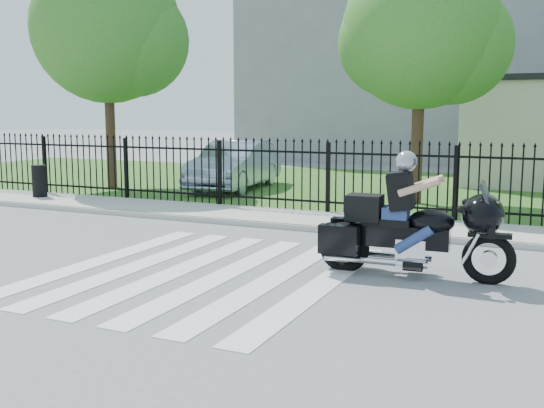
% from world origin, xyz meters
% --- Properties ---
extents(ground, '(120.00, 120.00, 0.00)m').
position_xyz_m(ground, '(0.00, 0.00, 0.00)').
color(ground, slate).
rests_on(ground, ground).
extents(crosswalk, '(5.00, 5.50, 0.01)m').
position_xyz_m(crosswalk, '(0.00, 0.00, 0.01)').
color(crosswalk, silver).
rests_on(crosswalk, ground).
extents(sidewalk, '(40.00, 2.00, 0.12)m').
position_xyz_m(sidewalk, '(0.00, 5.00, 0.06)').
color(sidewalk, '#ADAAA3').
rests_on(sidewalk, ground).
extents(curb, '(40.00, 0.12, 0.12)m').
position_xyz_m(curb, '(0.00, 4.00, 0.06)').
color(curb, '#ADAAA3').
rests_on(curb, ground).
extents(grass_strip, '(40.00, 12.00, 0.02)m').
position_xyz_m(grass_strip, '(0.00, 12.00, 0.01)').
color(grass_strip, '#2E591E').
rests_on(grass_strip, ground).
extents(iron_fence, '(26.00, 0.04, 1.80)m').
position_xyz_m(iron_fence, '(0.00, 6.00, 0.90)').
color(iron_fence, black).
rests_on(iron_fence, ground).
extents(tree_left, '(4.80, 4.80, 7.58)m').
position_xyz_m(tree_left, '(-8.50, 8.50, 5.17)').
color(tree_left, '#382316').
rests_on(tree_left, ground).
extents(tree_mid, '(4.20, 4.20, 6.78)m').
position_xyz_m(tree_mid, '(1.50, 9.00, 4.67)').
color(tree_mid, '#382316').
rests_on(tree_mid, ground).
extents(building_tall, '(15.00, 10.00, 12.00)m').
position_xyz_m(building_tall, '(-3.00, 26.00, 6.00)').
color(building_tall, gray).
rests_on(building_tall, ground).
extents(motorcycle_rider, '(3.03, 0.98, 2.00)m').
position_xyz_m(motorcycle_rider, '(3.02, 1.18, 0.82)').
color(motorcycle_rider, black).
rests_on(motorcycle_rider, ground).
extents(parked_car, '(2.15, 4.90, 1.56)m').
position_xyz_m(parked_car, '(-4.54, 9.76, 0.80)').
color(parked_car, '#A6B4D1').
rests_on(parked_car, grass_strip).
extents(litter_bin, '(0.43, 0.43, 0.90)m').
position_xyz_m(litter_bin, '(-8.40, 5.14, 0.57)').
color(litter_bin, black).
rests_on(litter_bin, sidewalk).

